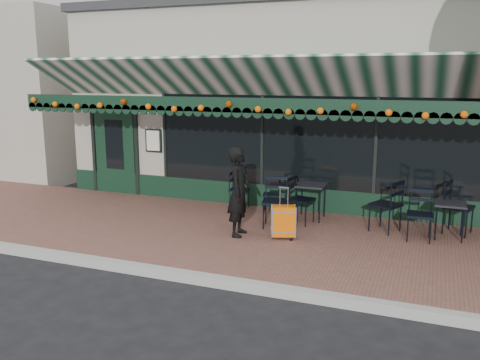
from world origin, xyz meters
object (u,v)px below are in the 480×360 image
at_px(chair_b_front, 275,202).
at_px(chair_solo, 239,190).
at_px(chair_a_front, 420,215).
at_px(chair_a_left, 386,205).
at_px(chair_a_right, 459,208).
at_px(chair_b_right, 301,200).
at_px(cafe_table_b, 311,188).
at_px(woman, 239,192).
at_px(suitcase, 283,222).
at_px(cafe_table_a, 450,207).
at_px(chair_b_left, 272,195).

bearing_deg(chair_b_front, chair_solo, 125.50).
bearing_deg(chair_solo, chair_a_front, -109.05).
distance_m(chair_a_left, chair_a_right, 1.30).
bearing_deg(chair_solo, chair_b_right, -117.92).
relative_size(cafe_table_b, chair_a_right, 0.73).
xyz_separation_m(woman, chair_b_front, (0.45, 0.73, -0.32)).
xyz_separation_m(suitcase, chair_b_front, (-0.36, 0.64, 0.17)).
bearing_deg(chair_b_right, woman, 154.58).
relative_size(chair_a_right, chair_a_front, 1.08).
bearing_deg(chair_b_front, cafe_table_a, -3.34).
distance_m(cafe_table_a, chair_a_front, 0.60).
bearing_deg(chair_a_front, chair_b_left, 162.30).
xyz_separation_m(suitcase, chair_a_right, (2.90, 1.44, 0.18)).
relative_size(chair_b_right, chair_b_front, 0.96).
bearing_deg(suitcase, chair_b_left, 93.85).
height_order(woman, chair_b_right, woman).
distance_m(woman, chair_b_left, 1.77).
relative_size(cafe_table_a, cafe_table_b, 0.91).
bearing_deg(woman, chair_b_left, -8.51).
bearing_deg(chair_a_left, suitcase, -31.44).
bearing_deg(woman, chair_a_right, -73.51).
bearing_deg(chair_a_front, chair_b_right, 170.93).
distance_m(chair_b_left, chair_solo, 0.77).
relative_size(chair_a_left, chair_b_left, 1.33).
relative_size(chair_a_right, chair_solo, 1.20).
bearing_deg(cafe_table_b, cafe_table_a, -7.69).
xyz_separation_m(chair_b_left, chair_b_front, (0.38, -0.98, 0.11)).
height_order(woman, cafe_table_b, woman).
height_order(chair_a_right, chair_solo, chair_a_right).
bearing_deg(woman, cafe_table_b, -37.76).
xyz_separation_m(cafe_table_a, chair_b_right, (-2.70, -0.04, -0.12)).
bearing_deg(chair_b_front, chair_a_left, 1.40).
relative_size(woman, suitcase, 1.74).
xyz_separation_m(chair_b_front, chair_solo, (-1.14, 1.06, -0.08)).
relative_size(suitcase, chair_a_right, 0.95).
distance_m(woman, chair_b_right, 1.48).
bearing_deg(chair_solo, suitcase, -143.86).
relative_size(woman, chair_b_front, 1.67).
distance_m(suitcase, cafe_table_a, 2.97).
height_order(chair_a_front, chair_b_right, chair_b_right).
xyz_separation_m(woman, chair_a_right, (3.71, 1.54, -0.32)).
distance_m(cafe_table_b, chair_a_right, 2.76).
bearing_deg(suitcase, chair_a_left, 13.34).
relative_size(suitcase, chair_a_front, 1.03).
bearing_deg(chair_b_front, suitcase, -72.34).
bearing_deg(chair_a_front, cafe_table_b, 160.59).
distance_m(woman, cafe_table_b, 1.82).
bearing_deg(chair_a_front, chair_solo, 164.25).
distance_m(chair_a_front, chair_b_left, 3.10).
height_order(chair_a_left, chair_b_right, chair_a_left).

